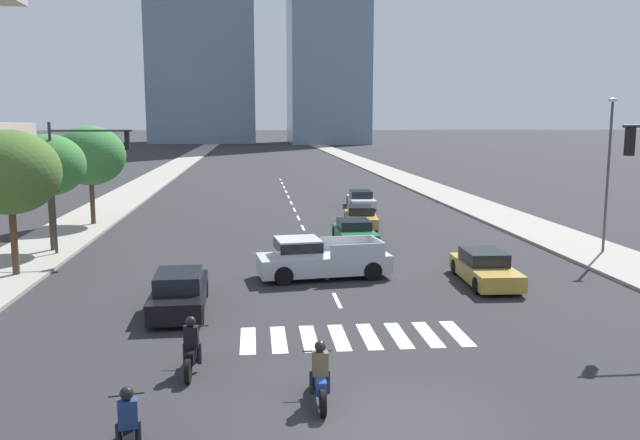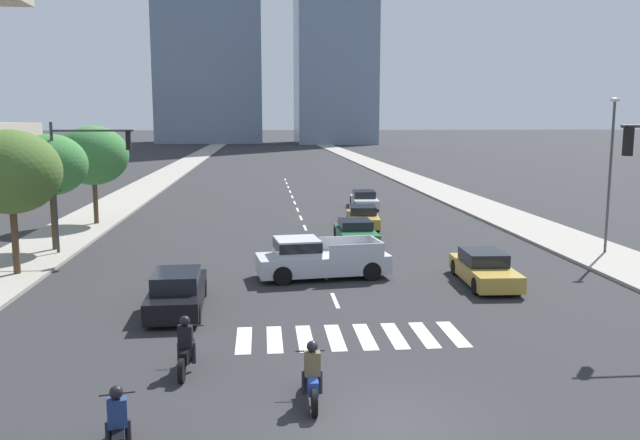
% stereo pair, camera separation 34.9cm
% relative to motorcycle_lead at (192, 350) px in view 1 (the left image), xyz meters
% --- Properties ---
extents(ground_plane, '(800.00, 800.00, 0.00)m').
position_rel_motorcycle_lead_xyz_m(ground_plane, '(4.55, -3.45, -0.58)').
color(ground_plane, '#28282B').
extents(sidewalk_east, '(4.00, 260.00, 0.15)m').
position_rel_motorcycle_lead_xyz_m(sidewalk_east, '(17.99, 26.55, -0.51)').
color(sidewalk_east, gray).
rests_on(sidewalk_east, ground).
extents(sidewalk_west, '(4.00, 260.00, 0.15)m').
position_rel_motorcycle_lead_xyz_m(sidewalk_west, '(-8.89, 26.55, -0.51)').
color(sidewalk_west, gray).
rests_on(sidewalk_west, ground).
extents(crosswalk_near, '(6.75, 2.40, 0.01)m').
position_rel_motorcycle_lead_xyz_m(crosswalk_near, '(4.55, 2.24, -0.58)').
color(crosswalk_near, silver).
rests_on(crosswalk_near, ground).
extents(lane_divider_center, '(0.14, 50.00, 0.01)m').
position_rel_motorcycle_lead_xyz_m(lane_divider_center, '(4.55, 30.24, -0.58)').
color(lane_divider_center, silver).
rests_on(lane_divider_center, ground).
extents(motorcycle_lead, '(0.70, 2.15, 1.49)m').
position_rel_motorcycle_lead_xyz_m(motorcycle_lead, '(0.00, 0.00, 0.00)').
color(motorcycle_lead, black).
rests_on(motorcycle_lead, ground).
extents(motorcycle_trailing, '(0.79, 2.20, 1.49)m').
position_rel_motorcycle_lead_xyz_m(motorcycle_trailing, '(-0.80, -4.35, -0.00)').
color(motorcycle_trailing, black).
rests_on(motorcycle_trailing, ground).
extents(motorcycle_third, '(0.70, 2.06, 1.49)m').
position_rel_motorcycle_lead_xyz_m(motorcycle_third, '(3.07, -2.18, 0.00)').
color(motorcycle_third, black).
rests_on(motorcycle_third, ground).
extents(pickup_truck, '(5.53, 2.59, 1.67)m').
position_rel_motorcycle_lead_xyz_m(pickup_truck, '(4.18, 9.68, 0.23)').
color(pickup_truck, '#B7BABF').
rests_on(pickup_truck, ground).
extents(sedan_gold_0, '(2.20, 4.83, 1.24)m').
position_rel_motorcycle_lead_xyz_m(sedan_gold_0, '(8.08, 22.42, -0.01)').
color(sedan_gold_0, '#B28E38').
rests_on(sedan_gold_0, ground).
extents(sedan_green_1, '(1.92, 4.37, 1.19)m').
position_rel_motorcycle_lead_xyz_m(sedan_green_1, '(6.88, 17.17, -0.03)').
color(sedan_green_1, '#1E6038').
rests_on(sedan_green_1, ground).
extents(sedan_silver_2, '(1.97, 4.63, 1.23)m').
position_rel_motorcycle_lead_xyz_m(sedan_silver_2, '(9.51, 30.96, -0.01)').
color(sedan_silver_2, '#B7BABF').
rests_on(sedan_silver_2, ground).
extents(sedan_gold_3, '(1.91, 4.65, 1.28)m').
position_rel_motorcycle_lead_xyz_m(sedan_gold_3, '(10.69, 8.17, 0.01)').
color(sedan_gold_3, '#B28E38').
rests_on(sedan_gold_3, ground).
extents(sedan_black_4, '(1.85, 4.84, 1.37)m').
position_rel_motorcycle_lead_xyz_m(sedan_black_4, '(-0.91, 5.57, 0.04)').
color(sedan_black_4, black).
rests_on(sedan_black_4, ground).
extents(traffic_signal_far, '(4.03, 0.28, 6.15)m').
position_rel_motorcycle_lead_xyz_m(traffic_signal_far, '(-6.36, 15.20, 3.73)').
color(traffic_signal_far, '#333335').
rests_on(traffic_signal_far, sidewalk_west).
extents(street_lamp_east, '(0.50, 0.24, 7.26)m').
position_rel_motorcycle_lead_xyz_m(street_lamp_east, '(18.29, 12.97, 3.79)').
color(street_lamp_east, '#3F3F42').
rests_on(street_lamp_east, sidewalk_east).
extents(street_tree_nearest, '(4.00, 4.00, 5.88)m').
position_rel_motorcycle_lead_xyz_m(street_tree_nearest, '(-8.09, 10.98, 3.74)').
color(street_tree_nearest, '#4C3823').
rests_on(street_tree_nearest, sidewalk_west).
extents(street_tree_second, '(3.47, 3.47, 5.59)m').
position_rel_motorcycle_lead_xyz_m(street_tree_second, '(-8.09, 16.09, 3.67)').
color(street_tree_second, '#4C3823').
rests_on(street_tree_second, sidewalk_west).
extents(street_tree_third, '(4.19, 4.19, 5.91)m').
position_rel_motorcycle_lead_xyz_m(street_tree_third, '(-8.09, 24.21, 3.69)').
color(street_tree_third, '#4C3823').
rests_on(street_tree_third, sidewalk_west).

